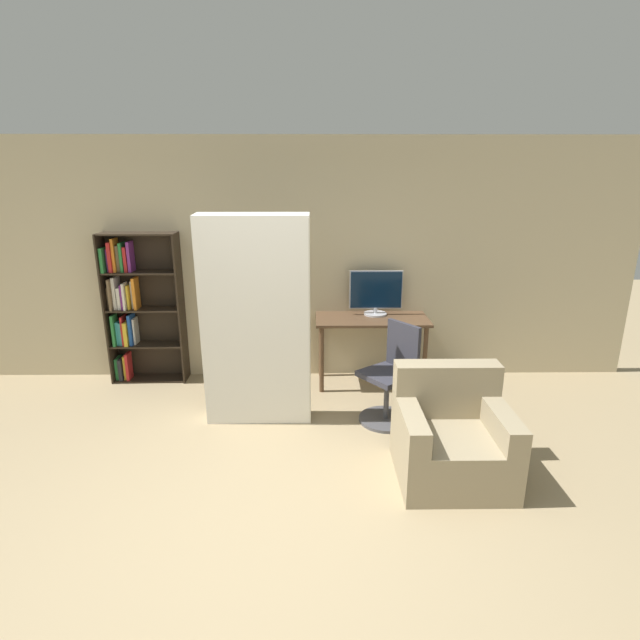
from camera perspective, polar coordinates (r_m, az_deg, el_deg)
The scene contains 8 objects.
ground_plane at distance 3.64m, azimuth -6.49°, elevation -23.45°, with size 16.00×16.00×0.00m, color #9E8966.
wall_back at distance 5.67m, azimuth -4.21°, elevation 6.65°, with size 8.00×0.06×2.70m.
desk at distance 5.56m, azimuth 5.93°, elevation -0.93°, with size 1.24×0.56×0.78m.
monitor at distance 5.59m, azimuth 6.41°, elevation 3.15°, with size 0.59×0.26×0.50m.
office_chair at distance 4.86m, azimuth 8.13°, elevation -7.01°, with size 0.62×0.62×0.96m.
bookshelf at distance 5.97m, azimuth -20.25°, elevation 1.43°, with size 0.83×0.28×1.70m.
mattress_near at distance 4.63m, azimuth -7.22°, elevation -0.28°, with size 0.99×0.34×1.99m.
armchair at distance 4.18m, azimuth 14.75°, elevation -12.83°, with size 0.85×0.80×0.85m.
Camera 1 is at (0.34, -2.76, 2.35)m, focal length 28.00 mm.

